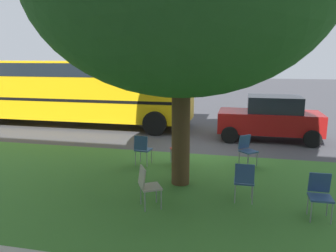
{
  "coord_description": "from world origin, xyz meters",
  "views": [
    {
      "loc": [
        -1.26,
        10.5,
        3.06
      ],
      "look_at": [
        0.92,
        0.66,
        0.98
      ],
      "focal_mm": 35.79,
      "sensor_mm": 36.0,
      "label": 1
    }
  ],
  "objects_px": {
    "chair_2": "(142,148)",
    "chair_3": "(244,179)",
    "chair_1": "(247,148)",
    "chair_0": "(179,147)",
    "school_bus": "(76,86)",
    "chair_5": "(147,184)",
    "parked_car": "(270,118)",
    "chair_4": "(320,192)"
  },
  "relations": [
    {
      "from": "chair_2",
      "to": "chair_3",
      "type": "relative_size",
      "value": 1.0
    },
    {
      "from": "chair_1",
      "to": "chair_3",
      "type": "height_order",
      "value": "same"
    },
    {
      "from": "chair_0",
      "to": "chair_1",
      "type": "relative_size",
      "value": 1.0
    },
    {
      "from": "school_bus",
      "to": "chair_1",
      "type": "bearing_deg",
      "value": 149.84
    },
    {
      "from": "chair_1",
      "to": "chair_0",
      "type": "bearing_deg",
      "value": 9.93
    },
    {
      "from": "chair_5",
      "to": "parked_car",
      "type": "bearing_deg",
      "value": -113.53
    },
    {
      "from": "chair_4",
      "to": "parked_car",
      "type": "relative_size",
      "value": 0.24
    },
    {
      "from": "chair_1",
      "to": "chair_3",
      "type": "relative_size",
      "value": 1.0
    },
    {
      "from": "chair_3",
      "to": "parked_car",
      "type": "height_order",
      "value": "parked_car"
    },
    {
      "from": "chair_4",
      "to": "school_bus",
      "type": "bearing_deg",
      "value": -39.59
    },
    {
      "from": "parked_car",
      "to": "school_bus",
      "type": "distance_m",
      "value": 8.5
    },
    {
      "from": "parked_car",
      "to": "chair_5",
      "type": "bearing_deg",
      "value": 66.47
    },
    {
      "from": "chair_5",
      "to": "school_bus",
      "type": "height_order",
      "value": "school_bus"
    },
    {
      "from": "chair_3",
      "to": "chair_5",
      "type": "relative_size",
      "value": 1.0
    },
    {
      "from": "chair_1",
      "to": "chair_2",
      "type": "bearing_deg",
      "value": 11.51
    },
    {
      "from": "chair_5",
      "to": "chair_4",
      "type": "bearing_deg",
      "value": -175.1
    },
    {
      "from": "chair_0",
      "to": "parked_car",
      "type": "distance_m",
      "value": 4.62
    },
    {
      "from": "school_bus",
      "to": "chair_2",
      "type": "bearing_deg",
      "value": 132.87
    },
    {
      "from": "parked_car",
      "to": "school_bus",
      "type": "xyz_separation_m",
      "value": [
        8.39,
        -1.01,
        0.92
      ]
    },
    {
      "from": "chair_3",
      "to": "chair_1",
      "type": "bearing_deg",
      "value": -91.63
    },
    {
      "from": "chair_0",
      "to": "parked_car",
      "type": "height_order",
      "value": "parked_car"
    },
    {
      "from": "chair_3",
      "to": "parked_car",
      "type": "relative_size",
      "value": 0.24
    },
    {
      "from": "chair_0",
      "to": "chair_2",
      "type": "height_order",
      "value": "same"
    },
    {
      "from": "chair_0",
      "to": "chair_1",
      "type": "bearing_deg",
      "value": -170.07
    },
    {
      "from": "chair_4",
      "to": "chair_5",
      "type": "bearing_deg",
      "value": 4.9
    },
    {
      "from": "chair_1",
      "to": "chair_5",
      "type": "relative_size",
      "value": 1.0
    },
    {
      "from": "chair_2",
      "to": "chair_4",
      "type": "distance_m",
      "value": 4.87
    },
    {
      "from": "chair_0",
      "to": "chair_3",
      "type": "distance_m",
      "value": 2.87
    },
    {
      "from": "parked_car",
      "to": "school_bus",
      "type": "bearing_deg",
      "value": -6.88
    },
    {
      "from": "chair_2",
      "to": "school_bus",
      "type": "relative_size",
      "value": 0.08
    },
    {
      "from": "chair_0",
      "to": "chair_4",
      "type": "relative_size",
      "value": 1.0
    },
    {
      "from": "chair_1",
      "to": "parked_car",
      "type": "xyz_separation_m",
      "value": [
        -0.87,
        -3.36,
        0.32
      ]
    },
    {
      "from": "chair_2",
      "to": "parked_car",
      "type": "height_order",
      "value": "parked_car"
    },
    {
      "from": "chair_1",
      "to": "chair_5",
      "type": "height_order",
      "value": "same"
    },
    {
      "from": "chair_2",
      "to": "chair_5",
      "type": "xyz_separation_m",
      "value": [
        -0.9,
        2.65,
        0.0
      ]
    },
    {
      "from": "chair_4",
      "to": "chair_5",
      "type": "xyz_separation_m",
      "value": [
        3.35,
        0.29,
        0.0
      ]
    },
    {
      "from": "chair_4",
      "to": "parked_car",
      "type": "distance_m",
      "value": 6.35
    },
    {
      "from": "chair_4",
      "to": "chair_3",
      "type": "bearing_deg",
      "value": -16.17
    },
    {
      "from": "chair_0",
      "to": "chair_4",
      "type": "distance_m",
      "value": 4.17
    },
    {
      "from": "chair_0",
      "to": "school_bus",
      "type": "relative_size",
      "value": 0.08
    },
    {
      "from": "chair_2",
      "to": "chair_4",
      "type": "height_order",
      "value": "same"
    },
    {
      "from": "chair_0",
      "to": "chair_3",
      "type": "relative_size",
      "value": 1.0
    }
  ]
}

